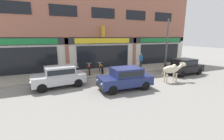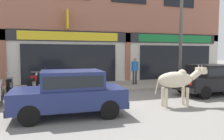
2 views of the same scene
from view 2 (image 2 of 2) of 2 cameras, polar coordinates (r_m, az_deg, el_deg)
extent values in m
plane|color=gray|center=(8.61, -5.52, -9.13)|extent=(90.00, 90.00, 0.00)
cube|color=gray|center=(12.35, -9.56, -4.65)|extent=(19.00, 3.39, 0.14)
cube|color=silver|center=(14.15, -10.87, 3.12)|extent=(23.00, 0.55, 3.40)
cube|color=#28282D|center=(13.87, -10.78, 8.67)|extent=(22.08, 0.08, 0.64)
cube|color=#9E604C|center=(13.88, -26.61, 2.69)|extent=(0.36, 0.12, 3.40)
cube|color=black|center=(13.84, -10.67, 1.64)|extent=(5.83, 0.10, 2.40)
cube|color=yellow|center=(13.84, -10.76, 8.68)|extent=(6.13, 0.05, 0.52)
cube|color=#9E604C|center=(14.86, 4.13, 3.25)|extent=(0.36, 0.12, 3.40)
cube|color=black|center=(16.69, 16.43, 2.02)|extent=(5.83, 0.10, 2.40)
cube|color=#197A38|center=(16.69, 16.60, 7.85)|extent=(6.13, 0.05, 0.52)
cube|color=black|center=(17.20, 17.17, 17.08)|extent=(2.50, 0.06, 1.00)
cube|color=yellow|center=(13.54, -11.66, 12.81)|extent=(0.08, 0.80, 1.10)
ellipsoid|color=beige|center=(8.55, 16.21, -2.44)|extent=(1.44, 0.64, 0.60)
sphere|color=beige|center=(8.67, 17.85, -0.89)|extent=(0.32, 0.32, 0.32)
cylinder|color=beige|center=(8.99, 18.09, -6.40)|extent=(0.12, 0.12, 0.72)
cylinder|color=beige|center=(8.75, 19.07, -6.72)|extent=(0.12, 0.12, 0.72)
cylinder|color=beige|center=(8.58, 13.09, -6.82)|extent=(0.12, 0.12, 0.72)
cylinder|color=beige|center=(8.33, 13.97, -7.18)|extent=(0.12, 0.12, 0.72)
cylinder|color=beige|center=(8.96, 20.80, -1.27)|extent=(0.48, 0.28, 0.43)
cube|color=beige|center=(9.10, 22.19, -0.16)|extent=(0.38, 0.25, 0.26)
cube|color=tan|center=(9.21, 23.09, -0.38)|extent=(0.15, 0.17, 0.14)
cone|color=beige|center=(9.14, 21.65, 1.01)|extent=(0.12, 0.07, 0.19)
cone|color=beige|center=(8.98, 22.38, 0.93)|extent=(0.12, 0.07, 0.19)
cube|color=beige|center=(9.18, 21.21, 0.28)|extent=(0.05, 0.14, 0.10)
cube|color=beige|center=(8.92, 22.37, 0.13)|extent=(0.05, 0.14, 0.10)
cylinder|color=beige|center=(8.24, 11.68, -4.15)|extent=(0.17, 0.05, 0.60)
cylinder|color=black|center=(13.00, 25.84, -3.57)|extent=(0.61, 0.21, 0.60)
cylinder|color=black|center=(11.42, 18.00, -4.40)|extent=(0.61, 0.21, 0.60)
cylinder|color=black|center=(10.37, 23.10, -5.44)|extent=(0.61, 0.21, 0.60)
cube|color=black|center=(11.64, 24.67, -2.94)|extent=(3.59, 1.80, 0.60)
cube|color=black|center=(11.51, 24.43, -0.11)|extent=(1.98, 1.55, 0.56)
cube|color=black|center=(11.51, 24.43, -0.11)|extent=(1.83, 1.56, 0.35)
cube|color=black|center=(10.50, 18.08, -4.74)|extent=(0.21, 1.52, 0.20)
cube|color=red|center=(10.82, 16.34, -2.71)|extent=(0.04, 0.16, 0.14)
cube|color=red|center=(10.06, 19.82, -3.33)|extent=(0.04, 0.16, 0.14)
cube|color=black|center=(9.63, -26.85, -5.83)|extent=(0.26, 1.52, 0.20)
cube|color=red|center=(9.09, -26.93, -4.39)|extent=(0.04, 0.16, 0.14)
cube|color=red|center=(10.07, -26.62, -3.55)|extent=(0.04, 0.16, 0.14)
cylinder|color=black|center=(6.56, -20.82, -11.07)|extent=(0.61, 0.20, 0.60)
cylinder|color=black|center=(7.95, -20.00, -8.31)|extent=(0.61, 0.20, 0.60)
cylinder|color=black|center=(6.77, -0.70, -10.28)|extent=(0.61, 0.20, 0.60)
cylinder|color=black|center=(8.13, -3.45, -7.77)|extent=(0.61, 0.20, 0.60)
cube|color=navy|center=(7.20, -11.20, -7.03)|extent=(3.55, 1.72, 0.60)
cube|color=navy|center=(7.11, -10.47, -2.42)|extent=(1.95, 1.51, 0.56)
cube|color=black|center=(7.11, -10.47, -2.42)|extent=(1.80, 1.52, 0.35)
cube|color=black|center=(7.30, -24.99, -8.97)|extent=(0.17, 1.52, 0.20)
cube|color=black|center=(7.59, 2.09, -8.04)|extent=(0.17, 1.52, 0.20)
sphere|color=silver|center=(6.78, -25.94, -7.42)|extent=(0.14, 0.14, 0.14)
sphere|color=silver|center=(7.71, -24.75, -5.98)|extent=(0.14, 0.14, 0.14)
cube|color=red|center=(7.07, 3.56, -6.33)|extent=(0.04, 0.16, 0.14)
cube|color=red|center=(8.00, 1.14, -5.05)|extent=(0.04, 0.16, 0.14)
cylinder|color=black|center=(12.49, -24.83, -3.28)|extent=(0.10, 0.56, 0.56)
cylinder|color=black|center=(11.26, -25.51, -4.11)|extent=(0.10, 0.56, 0.56)
cube|color=#B2B5BA|center=(11.85, -25.17, -3.49)|extent=(0.20, 0.32, 0.24)
cube|color=#A8AAB2|center=(11.97, -25.12, -2.16)|extent=(0.24, 0.40, 0.24)
cube|color=black|center=(11.58, -25.34, -2.48)|extent=(0.22, 0.52, 0.12)
cylinder|color=#B2B5BA|center=(12.39, -24.90, -1.94)|extent=(0.04, 0.27, 0.59)
cylinder|color=#B2B5BA|center=(12.41, -24.92, -0.63)|extent=(0.52, 0.03, 0.03)
sphere|color=silver|center=(12.48, -24.88, -1.16)|extent=(0.12, 0.12, 0.12)
cylinder|color=#B2B5BA|center=(11.52, -25.90, -4.14)|extent=(0.06, 0.48, 0.06)
cylinder|color=black|center=(12.38, -19.14, -3.17)|extent=(0.23, 0.57, 0.56)
cylinder|color=black|center=(11.19, -20.72, -4.01)|extent=(0.23, 0.57, 0.56)
cube|color=#B2B5BA|center=(11.76, -19.92, -3.39)|extent=(0.27, 0.36, 0.24)
cube|color=red|center=(11.88, -19.75, -2.04)|extent=(0.33, 0.44, 0.24)
cube|color=black|center=(11.50, -20.26, -2.37)|extent=(0.33, 0.56, 0.12)
cylinder|color=#B2B5BA|center=(12.29, -19.25, -1.82)|extent=(0.10, 0.27, 0.59)
cylinder|color=#B2B5BA|center=(12.30, -19.23, -0.50)|extent=(0.51, 0.15, 0.03)
sphere|color=silver|center=(12.37, -19.15, -1.03)|extent=(0.12, 0.12, 0.12)
cylinder|color=#B2B5BA|center=(11.46, -20.91, -4.03)|extent=(0.17, 0.48, 0.06)
cylinder|color=black|center=(12.42, -14.15, -3.03)|extent=(0.18, 0.57, 0.56)
cylinder|color=black|center=(11.18, -14.55, -3.87)|extent=(0.18, 0.57, 0.56)
cube|color=#B2B5BA|center=(11.78, -14.35, -3.25)|extent=(0.24, 0.34, 0.24)
cube|color=orange|center=(11.90, -14.33, -1.90)|extent=(0.29, 0.43, 0.24)
cube|color=black|center=(11.51, -14.46, -2.22)|extent=(0.29, 0.55, 0.12)
cylinder|color=#B2B5BA|center=(12.32, -14.20, -1.69)|extent=(0.08, 0.27, 0.59)
cylinder|color=#B2B5BA|center=(12.34, -14.21, -0.37)|extent=(0.52, 0.10, 0.03)
sphere|color=silver|center=(12.41, -14.18, -0.90)|extent=(0.12, 0.12, 0.12)
cylinder|color=#B2B5BA|center=(11.44, -15.02, -3.89)|extent=(0.12, 0.48, 0.06)
cylinder|color=#2D2D33|center=(13.02, 5.64, -1.99)|extent=(0.11, 0.11, 0.82)
cylinder|color=#2D2D33|center=(13.12, 6.28, -1.95)|extent=(0.11, 0.11, 0.82)
cylinder|color=#236BB7|center=(13.01, 5.98, 1.05)|extent=(0.32, 0.32, 0.56)
cylinder|color=#236BB7|center=(12.89, 5.23, 0.90)|extent=(0.08, 0.08, 0.56)
cylinder|color=#236BB7|center=(13.14, 6.72, 0.95)|extent=(0.08, 0.08, 0.56)
sphere|color=tan|center=(12.99, 6.00, 2.81)|extent=(0.20, 0.20, 0.20)
cylinder|color=#595651|center=(13.15, 17.51, 7.21)|extent=(0.18, 0.18, 5.10)
camera|label=1|loc=(4.25, -131.50, 16.22)|focal=24.00mm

